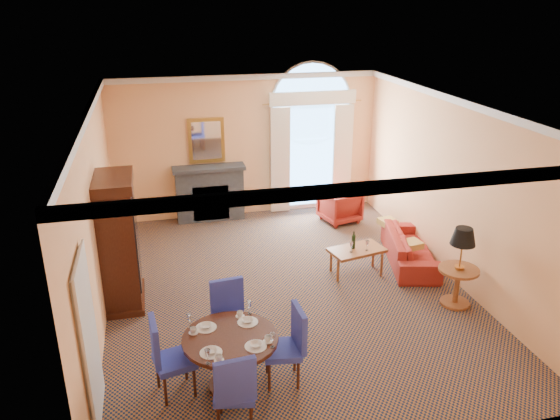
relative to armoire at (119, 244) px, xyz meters
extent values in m
plane|color=#121F39|center=(2.72, -0.26, -1.05)|extent=(7.50, 7.50, 0.00)
cube|color=#FDB778|center=(2.72, 3.49, 0.55)|extent=(6.00, 0.04, 3.20)
cube|color=#FDB778|center=(-0.28, -0.26, 0.55)|extent=(0.04, 7.50, 3.20)
cube|color=#FDB778|center=(5.72, -0.26, 0.55)|extent=(0.04, 7.50, 3.20)
cube|color=silver|center=(2.72, -0.26, 2.15)|extent=(6.00, 7.50, 0.04)
cube|color=silver|center=(2.72, -0.26, 2.09)|extent=(6.00, 7.50, 0.12)
cube|color=silver|center=(-0.24, -2.66, -0.02)|extent=(0.08, 0.90, 2.06)
cube|color=#3C4047|center=(1.82, 3.29, -0.45)|extent=(1.50, 0.40, 1.20)
cube|color=#3C4047|center=(1.82, 3.26, 0.19)|extent=(1.60, 0.46, 0.08)
cube|color=gold|center=(1.82, 3.46, 0.75)|extent=(0.80, 0.04, 1.00)
cube|color=white|center=(1.82, 3.44, 0.75)|extent=(0.64, 0.02, 0.84)
cube|color=silver|center=(4.22, 3.47, 0.20)|extent=(1.90, 0.04, 2.50)
cube|color=#97CCFC|center=(4.22, 3.46, 0.20)|extent=(1.70, 0.02, 2.30)
cylinder|color=silver|center=(4.22, 3.47, 1.45)|extent=(1.90, 0.04, 1.90)
cube|color=beige|center=(3.47, 3.35, 0.20)|extent=(0.45, 0.06, 2.45)
cube|color=beige|center=(4.97, 3.35, 0.20)|extent=(0.45, 0.06, 2.45)
cube|color=beige|center=(4.22, 3.35, 1.60)|extent=(2.00, 0.08, 0.30)
cube|color=black|center=(0.00, 0.00, -0.04)|extent=(0.56, 1.01, 2.03)
cube|color=black|center=(0.00, 0.00, 1.05)|extent=(0.63, 1.11, 0.16)
cube|color=black|center=(0.00, 0.00, -1.00)|extent=(0.63, 1.11, 0.10)
cylinder|color=black|center=(1.41, -2.55, -0.31)|extent=(1.22, 1.22, 0.05)
cylinder|color=black|center=(1.41, -2.55, -0.70)|extent=(0.16, 0.16, 0.72)
cylinder|color=black|center=(1.41, -2.55, -1.02)|extent=(0.61, 0.61, 0.06)
cylinder|color=white|center=(1.68, -2.28, -0.28)|extent=(0.27, 0.27, 0.01)
imported|color=white|center=(1.68, -2.28, -0.26)|extent=(0.15, 0.15, 0.04)
imported|color=white|center=(1.61, -2.11, -0.24)|extent=(0.09, 0.09, 0.07)
cylinder|color=white|center=(1.13, -2.28, -0.28)|extent=(0.27, 0.27, 0.01)
imported|color=white|center=(1.13, -2.28, -0.26)|extent=(0.15, 0.15, 0.04)
imported|color=white|center=(0.97, -2.35, -0.24)|extent=(0.09, 0.09, 0.07)
cylinder|color=white|center=(1.13, -2.82, -0.28)|extent=(0.27, 0.27, 0.01)
imported|color=white|center=(1.13, -2.82, -0.26)|extent=(0.15, 0.15, 0.04)
imported|color=white|center=(1.21, -2.99, -0.24)|extent=(0.09, 0.09, 0.07)
cylinder|color=white|center=(1.68, -2.82, -0.28)|extent=(0.27, 0.27, 0.01)
imported|color=white|center=(1.68, -2.82, -0.26)|extent=(0.15, 0.15, 0.04)
imported|color=white|center=(1.85, -2.75, -0.24)|extent=(0.09, 0.09, 0.07)
cube|color=#28339F|center=(1.48, -1.82, -0.58)|extent=(0.58, 0.58, 0.08)
cube|color=#28339F|center=(1.50, -1.61, -0.26)|extent=(0.48, 0.12, 0.57)
cylinder|color=black|center=(1.62, -1.59, -0.84)|extent=(0.04, 0.04, 0.44)
cylinder|color=black|center=(1.25, -1.69, -0.84)|extent=(0.04, 0.04, 0.44)
cylinder|color=black|center=(1.71, -1.96, -0.84)|extent=(0.04, 0.04, 0.44)
cylinder|color=black|center=(1.35, -2.05, -0.84)|extent=(0.04, 0.04, 0.44)
cube|color=#28339F|center=(1.35, -3.22, -0.58)|extent=(0.56, 0.56, 0.08)
cube|color=#28339F|center=(1.33, -3.44, -0.26)|extent=(0.48, 0.11, 0.57)
cylinder|color=black|center=(1.50, -3.44, -0.84)|extent=(0.04, 0.04, 0.44)
cylinder|color=black|center=(1.20, -3.00, -0.84)|extent=(0.04, 0.04, 0.44)
cylinder|color=black|center=(1.57, -3.07, -0.84)|extent=(0.04, 0.04, 0.44)
cube|color=#28339F|center=(2.08, -2.58, -0.58)|extent=(0.54, 0.54, 0.08)
cube|color=#28339F|center=(2.30, -2.59, -0.26)|extent=(0.09, 0.48, 0.57)
cylinder|color=black|center=(2.24, -2.79, -0.84)|extent=(0.04, 0.04, 0.44)
cylinder|color=black|center=(2.29, -2.42, -0.84)|extent=(0.04, 0.04, 0.44)
cylinder|color=black|center=(1.87, -2.74, -0.84)|extent=(0.04, 0.04, 0.44)
cylinder|color=black|center=(1.92, -2.37, -0.84)|extent=(0.04, 0.04, 0.44)
cube|color=#28339F|center=(0.70, -2.48, -0.58)|extent=(0.57, 0.57, 0.08)
cube|color=#28339F|center=(0.48, -2.46, -0.26)|extent=(0.12, 0.48, 0.57)
cylinder|color=black|center=(0.48, -2.34, -0.84)|extent=(0.04, 0.04, 0.44)
cylinder|color=black|center=(0.56, -2.71, -0.84)|extent=(0.04, 0.04, 0.44)
cylinder|color=black|center=(0.84, -2.26, -0.84)|extent=(0.04, 0.04, 0.44)
cylinder|color=black|center=(0.92, -2.63, -0.84)|extent=(0.04, 0.04, 0.44)
imported|color=maroon|center=(5.27, 0.24, -0.76)|extent=(1.24, 2.12, 0.58)
imported|color=maroon|center=(4.64, 2.50, -0.69)|extent=(0.95, 0.96, 0.73)
cube|color=brown|center=(4.10, 0.03, -0.58)|extent=(1.08, 0.74, 0.05)
cylinder|color=brown|center=(3.69, -0.17, -0.84)|extent=(0.05, 0.05, 0.44)
cylinder|color=brown|center=(4.52, -0.17, -0.84)|extent=(0.05, 0.05, 0.44)
cylinder|color=brown|center=(3.69, 0.22, -0.84)|extent=(0.05, 0.05, 0.44)
cylinder|color=brown|center=(4.52, 0.22, -0.84)|extent=(0.05, 0.05, 0.44)
cylinder|color=brown|center=(5.32, -1.36, -0.42)|extent=(0.65, 0.65, 0.04)
cylinder|color=brown|center=(5.32, -1.36, -0.75)|extent=(0.09, 0.09, 0.61)
cylinder|color=brown|center=(5.32, -1.36, -1.03)|extent=(0.48, 0.48, 0.04)
camera|label=1|loc=(0.67, -8.33, 3.71)|focal=35.00mm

